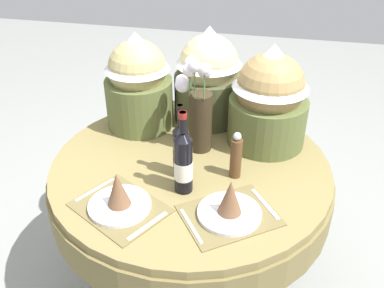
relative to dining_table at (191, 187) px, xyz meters
The scene contains 11 objects.
ground 0.61m from the dining_table, ahead, with size 8.00×8.00×0.00m, color gray.
dining_table is the anchor object (origin of this frame).
place_setting_left 0.44m from the dining_table, 120.04° to the right, with size 0.42×0.40×0.16m.
place_setting_right 0.41m from the dining_table, 54.81° to the right, with size 0.43×0.41×0.16m.
flower_vase 0.37m from the dining_table, 87.93° to the left, with size 0.16×0.17×0.45m.
wine_bottle_left 0.28m from the dining_table, 103.25° to the right, with size 0.07×0.07×0.33m.
wine_bottle_centre 0.33m from the dining_table, 86.33° to the right, with size 0.08×0.08×0.35m.
pepper_mill 0.31m from the dining_table, 14.33° to the right, with size 0.05×0.05×0.21m.
gift_tub_back_left 0.57m from the dining_table, 138.31° to the left, with size 0.33×0.33×0.48m.
gift_tub_back_centre 0.57m from the dining_table, 90.32° to the left, with size 0.34×0.34×0.48m.
gift_tub_back_right 0.55m from the dining_table, 39.29° to the left, with size 0.36×0.36×0.48m.
Camera 1 is at (0.33, -1.53, 1.85)m, focal length 40.63 mm.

